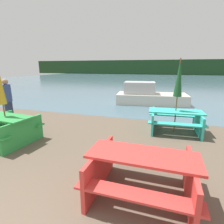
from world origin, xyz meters
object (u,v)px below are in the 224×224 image
Objects in this scene: picnic_table_green at (7,127)px; umbrella_gold at (0,84)px; picnic_table_teal at (175,119)px; picnic_table_red at (142,171)px; umbrella_darkgreen at (179,78)px; boat at (148,96)px; person at (8,100)px.

umbrella_gold is at bearing -90.00° from picnic_table_green.
picnic_table_red is at bearing -100.70° from picnic_table_teal.
umbrella_darkgreen reaches higher than picnic_table_green.
boat is (3.35, 6.95, -1.25)m from umbrella_gold.
umbrella_gold reaches higher than picnic_table_teal.
umbrella_gold is at bearing -152.86° from picnic_table_teal.
boat is (-0.71, 8.00, -0.01)m from picnic_table_red.
umbrella_gold is at bearing -122.33° from boat.
boat is at bearing 106.72° from umbrella_darkgreen.
person is at bearing -173.78° from umbrella_darkgreen.
picnic_table_red is 0.75× the size of umbrella_darkgreen.
umbrella_darkgreen is at bearing 27.14° from picnic_table_green.
person reaches higher than picnic_table_red.
person reaches higher than picnic_table_teal.
picnic_table_teal is 0.75× the size of umbrella_darkgreen.
picnic_table_teal is at bearing -79.87° from boat.
picnic_table_green is 2.48m from person.
person is (-6.46, -0.70, 0.41)m from picnic_table_teal.
umbrella_darkgreen reaches higher than person.
person is (-6.46, -0.70, -0.95)m from umbrella_darkgreen.
picnic_table_red is 0.43× the size of boat.
picnic_table_green reaches higher than picnic_table_teal.
umbrella_gold reaches higher than boat.
picnic_table_red is at bearing -91.54° from boat.
person reaches higher than picnic_table_green.
picnic_table_teal is 4.74m from boat.
picnic_table_red is 4.37m from umbrella_gold.
person is at bearing -140.80° from boat.
umbrella_darkgreen reaches higher than picnic_table_teal.
umbrella_darkgreen is 6.57m from person.
picnic_table_red is 6.44m from person.
picnic_table_green is (-4.06, 1.05, -0.00)m from picnic_table_red.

